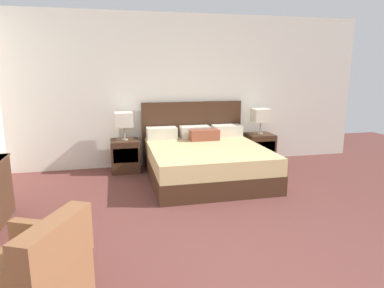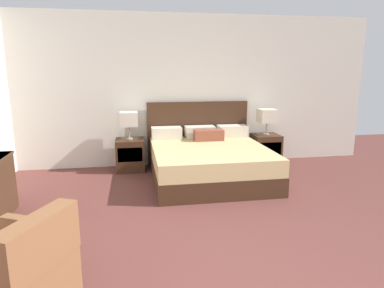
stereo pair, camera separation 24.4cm
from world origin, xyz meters
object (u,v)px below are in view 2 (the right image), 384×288
(table_lamp_left, at_px, (129,119))
(bed, at_px, (208,160))
(nightstand_left, at_px, (130,155))
(table_lamp_right, at_px, (267,116))
(armchair_by_window, at_px, (16,277))
(nightstand_right, at_px, (266,149))

(table_lamp_left, bearing_deg, bed, -28.60)
(bed, height_order, nightstand_left, bed)
(table_lamp_right, bearing_deg, armchair_by_window, -132.92)
(bed, height_order, nightstand_right, bed)
(nightstand_right, bearing_deg, table_lamp_left, 179.97)
(nightstand_right, bearing_deg, table_lamp_right, 90.00)
(nightstand_right, distance_m, table_lamp_left, 2.53)
(table_lamp_right, height_order, armchair_by_window, table_lamp_right)
(nightstand_right, xyz_separation_m, table_lamp_left, (-2.45, 0.00, 0.61))
(table_lamp_right, xyz_separation_m, armchair_by_window, (-3.23, -3.48, -0.60))
(table_lamp_right, bearing_deg, nightstand_left, -179.97)
(table_lamp_left, height_order, table_lamp_right, same)
(bed, distance_m, table_lamp_right, 1.52)
(table_lamp_left, bearing_deg, table_lamp_right, 0.00)
(nightstand_left, distance_m, nightstand_right, 2.45)
(nightstand_left, bearing_deg, table_lamp_right, 0.03)
(nightstand_right, distance_m, table_lamp_right, 0.61)
(nightstand_left, xyz_separation_m, nightstand_right, (2.45, 0.00, 0.00))
(bed, relative_size, nightstand_left, 3.61)
(nightstand_left, bearing_deg, armchair_by_window, -102.66)
(nightstand_left, relative_size, nightstand_right, 1.00)
(nightstand_right, relative_size, armchair_by_window, 0.59)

